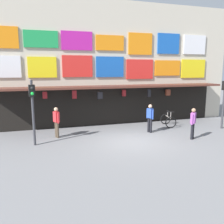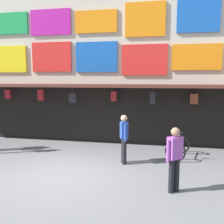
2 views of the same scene
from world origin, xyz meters
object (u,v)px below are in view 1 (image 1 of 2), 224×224
bicycle_parked (168,120)px  pedestrian_in_black (150,117)px  traffic_light_near (32,102)px  pedestrian_in_blue (193,122)px  traffic_light_far (224,95)px  pedestrian_in_green (56,121)px

bicycle_parked → pedestrian_in_black: pedestrian_in_black is taller
traffic_light_near → pedestrian_in_blue: traffic_light_near is taller
traffic_light_far → bicycle_parked: 3.74m
traffic_light_near → pedestrian_in_blue: 8.27m
pedestrian_in_blue → pedestrian_in_green: 7.33m
traffic_light_far → pedestrian_in_green: traffic_light_far is taller
bicycle_parked → pedestrian_in_blue: pedestrian_in_blue is taller
bicycle_parked → pedestrian_in_blue: size_ratio=0.77×
traffic_light_far → pedestrian_in_black: 4.96m
bicycle_parked → pedestrian_in_blue: bearing=-95.3°
traffic_light_near → pedestrian_in_blue: bearing=-10.0°
pedestrian_in_black → pedestrian_in_green: 5.35m
traffic_light_far → pedestrian_in_black: traffic_light_far is taller
pedestrian_in_blue → traffic_light_far: bearing=24.2°
pedestrian_in_green → traffic_light_far: bearing=-5.7°
traffic_light_near → pedestrian_in_blue: (8.06, -1.42, -1.19)m
traffic_light_far → bicycle_parked: traffic_light_far is taller
pedestrian_in_green → traffic_light_near: bearing=-138.2°
traffic_light_near → traffic_light_far: (11.27, 0.02, 0.00)m
pedestrian_in_blue → bicycle_parked: bearing=84.7°
bicycle_parked → pedestrian_in_green: size_ratio=0.77×
traffic_light_near → bicycle_parked: traffic_light_near is taller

